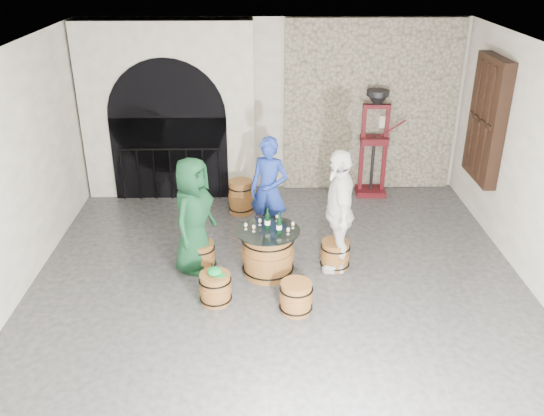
{
  "coord_description": "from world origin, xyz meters",
  "views": [
    {
      "loc": [
        -0.22,
        -6.46,
        4.43
      ],
      "look_at": [
        -0.09,
        0.74,
        1.05
      ],
      "focal_mm": 38.0,
      "sensor_mm": 36.0,
      "label": 1
    }
  ],
  "objects_px": {
    "person_white": "(339,211)",
    "wine_bottle_right": "(267,220)",
    "wine_bottle_center": "(279,225)",
    "barrel_table": "(268,252)",
    "corking_press": "(375,136)",
    "wine_bottle_left": "(267,220)",
    "barrel_stool_far": "(269,229)",
    "barrel_stool_right": "(335,255)",
    "side_barrel": "(241,197)",
    "person_green": "(193,215)",
    "barrel_stool_near_right": "(296,297)",
    "barrel_stool_left": "(200,256)",
    "person_blue": "(269,190)",
    "barrel_stool_near_left": "(215,288)"
  },
  "relations": [
    {
      "from": "person_white",
      "to": "wine_bottle_right",
      "type": "xyz_separation_m",
      "value": [
        -1.01,
        -0.1,
        -0.08
      ]
    },
    {
      "from": "wine_bottle_center",
      "to": "wine_bottle_right",
      "type": "xyz_separation_m",
      "value": [
        -0.16,
        0.16,
        0.0
      ]
    },
    {
      "from": "barrel_table",
      "to": "corking_press",
      "type": "xyz_separation_m",
      "value": [
        1.99,
        2.84,
        0.81
      ]
    },
    {
      "from": "wine_bottle_left",
      "to": "corking_press",
      "type": "height_order",
      "value": "corking_press"
    },
    {
      "from": "barrel_stool_far",
      "to": "corking_press",
      "type": "bearing_deg",
      "value": 43.17
    },
    {
      "from": "barrel_stool_right",
      "to": "side_barrel",
      "type": "bearing_deg",
      "value": 126.93
    },
    {
      "from": "person_green",
      "to": "corking_press",
      "type": "distance_m",
      "value": 4.06
    },
    {
      "from": "barrel_stool_near_right",
      "to": "person_white",
      "type": "distance_m",
      "value": 1.47
    },
    {
      "from": "barrel_stool_left",
      "to": "wine_bottle_center",
      "type": "xyz_separation_m",
      "value": [
        1.15,
        -0.26,
        0.63
      ]
    },
    {
      "from": "barrel_table",
      "to": "barrel_stool_left",
      "type": "bearing_deg",
      "value": 170.83
    },
    {
      "from": "barrel_stool_far",
      "to": "wine_bottle_center",
      "type": "height_order",
      "value": "wine_bottle_center"
    },
    {
      "from": "person_white",
      "to": "wine_bottle_left",
      "type": "xyz_separation_m",
      "value": [
        -1.01,
        -0.11,
        -0.08
      ]
    },
    {
      "from": "person_blue",
      "to": "person_white",
      "type": "xyz_separation_m",
      "value": [
        0.98,
        -0.9,
        0.06
      ]
    },
    {
      "from": "barrel_stool_near_right",
      "to": "person_white",
      "type": "relative_size",
      "value": 0.24
    },
    {
      "from": "barrel_stool_left",
      "to": "barrel_stool_near_left",
      "type": "xyz_separation_m",
      "value": [
        0.28,
        -0.87,
        0.0
      ]
    },
    {
      "from": "barrel_stool_left",
      "to": "barrel_stool_far",
      "type": "distance_m",
      "value": 1.32
    },
    {
      "from": "barrel_stool_right",
      "to": "wine_bottle_right",
      "type": "distance_m",
      "value": 1.18
    },
    {
      "from": "barrel_table",
      "to": "barrel_stool_near_right",
      "type": "distance_m",
      "value": 1.01
    },
    {
      "from": "barrel_stool_near_right",
      "to": "wine_bottle_center",
      "type": "distance_m",
      "value": 1.07
    },
    {
      "from": "barrel_stool_near_left",
      "to": "wine_bottle_center",
      "type": "xyz_separation_m",
      "value": [
        0.86,
        0.61,
        0.63
      ]
    },
    {
      "from": "barrel_stool_right",
      "to": "barrel_stool_near_left",
      "type": "distance_m",
      "value": 1.91
    },
    {
      "from": "barrel_stool_far",
      "to": "barrel_stool_near_left",
      "type": "bearing_deg",
      "value": -113.35
    },
    {
      "from": "person_green",
      "to": "wine_bottle_center",
      "type": "bearing_deg",
      "value": -78.48
    },
    {
      "from": "barrel_stool_far",
      "to": "barrel_stool_near_right",
      "type": "height_order",
      "value": "same"
    },
    {
      "from": "barrel_stool_left",
      "to": "barrel_stool_near_left",
      "type": "relative_size",
      "value": 1.0
    },
    {
      "from": "person_green",
      "to": "barrel_stool_right",
      "type": "bearing_deg",
      "value": -66.17
    },
    {
      "from": "wine_bottle_right",
      "to": "barrel_stool_right",
      "type": "bearing_deg",
      "value": 5.44
    },
    {
      "from": "wine_bottle_center",
      "to": "person_white",
      "type": "bearing_deg",
      "value": 17.09
    },
    {
      "from": "barrel_table",
      "to": "side_barrel",
      "type": "height_order",
      "value": "barrel_table"
    },
    {
      "from": "barrel_stool_left",
      "to": "person_green",
      "type": "relative_size",
      "value": 0.26
    },
    {
      "from": "wine_bottle_center",
      "to": "wine_bottle_right",
      "type": "distance_m",
      "value": 0.23
    },
    {
      "from": "barrel_stool_left",
      "to": "wine_bottle_left",
      "type": "height_order",
      "value": "wine_bottle_left"
    },
    {
      "from": "barrel_stool_right",
      "to": "barrel_stool_near_left",
      "type": "bearing_deg",
      "value": -152.97
    },
    {
      "from": "barrel_stool_near_right",
      "to": "wine_bottle_left",
      "type": "xyz_separation_m",
      "value": [
        -0.36,
        0.99,
        0.63
      ]
    },
    {
      "from": "barrel_stool_right",
      "to": "barrel_stool_near_right",
      "type": "bearing_deg",
      "value": -120.15
    },
    {
      "from": "person_white",
      "to": "side_barrel",
      "type": "height_order",
      "value": "person_white"
    },
    {
      "from": "barrel_stool_left",
      "to": "wine_bottle_right",
      "type": "relative_size",
      "value": 1.36
    },
    {
      "from": "barrel_stool_right",
      "to": "person_white",
      "type": "height_order",
      "value": "person_white"
    },
    {
      "from": "corking_press",
      "to": "wine_bottle_left",
      "type": "bearing_deg",
      "value": -123.31
    },
    {
      "from": "corking_press",
      "to": "person_white",
      "type": "bearing_deg",
      "value": -107.92
    },
    {
      "from": "barrel_stool_near_left",
      "to": "wine_bottle_center",
      "type": "relative_size",
      "value": 1.36
    },
    {
      "from": "corking_press",
      "to": "barrel_stool_left",
      "type": "bearing_deg",
      "value": -135.81
    },
    {
      "from": "barrel_stool_left",
      "to": "side_barrel",
      "type": "bearing_deg",
      "value": 74.34
    },
    {
      "from": "wine_bottle_right",
      "to": "person_blue",
      "type": "bearing_deg",
      "value": 87.88
    },
    {
      "from": "barrel_stool_right",
      "to": "barrel_stool_near_left",
      "type": "xyz_separation_m",
      "value": [
        -1.7,
        -0.87,
        0.0
      ]
    },
    {
      "from": "barrel_table",
      "to": "wine_bottle_left",
      "type": "height_order",
      "value": "wine_bottle_left"
    },
    {
      "from": "barrel_stool_far",
      "to": "corking_press",
      "type": "relative_size",
      "value": 0.22
    },
    {
      "from": "barrel_stool_far",
      "to": "wine_bottle_right",
      "type": "bearing_deg",
      "value": -92.15
    },
    {
      "from": "wine_bottle_left",
      "to": "wine_bottle_center",
      "type": "distance_m",
      "value": 0.22
    },
    {
      "from": "barrel_stool_near_right",
      "to": "person_blue",
      "type": "xyz_separation_m",
      "value": [
        -0.32,
        2.0,
        0.65
      ]
    }
  ]
}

